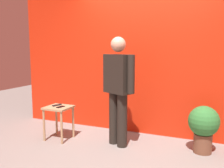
{
  "coord_description": "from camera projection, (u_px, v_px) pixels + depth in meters",
  "views": [
    {
      "loc": [
        1.2,
        -3.04,
        1.5
      ],
      "look_at": [
        -0.35,
        0.55,
        0.95
      ],
      "focal_mm": 40.44,
      "sensor_mm": 36.0,
      "label": 1
    }
  ],
  "objects": [
    {
      "name": "ground_plane",
      "position": [
        120.0,
        159.0,
        3.44
      ],
      "size": [
        12.0,
        12.0,
        0.0
      ],
      "primitive_type": "plane",
      "color": "gray"
    },
    {
      "name": "tv_remote",
      "position": [
        57.0,
        105.0,
        4.2
      ],
      "size": [
        0.09,
        0.18,
        0.02
      ],
      "primitive_type": "cube",
      "rotation": [
        0.0,
        0.0,
        -0.3
      ],
      "color": "black",
      "rests_on": "side_table"
    },
    {
      "name": "potted_plant",
      "position": [
        204.0,
        125.0,
        3.61
      ],
      "size": [
        0.44,
        0.44,
        0.69
      ],
      "color": "brown",
      "rests_on": "ground_plane"
    },
    {
      "name": "standing_person",
      "position": [
        118.0,
        86.0,
        3.83
      ],
      "size": [
        0.64,
        0.4,
        1.67
      ],
      "color": "black",
      "rests_on": "ground_plane"
    },
    {
      "name": "side_table",
      "position": [
        59.0,
        113.0,
        4.15
      ],
      "size": [
        0.4,
        0.4,
        0.55
      ],
      "color": "tan",
      "rests_on": "ground_plane"
    },
    {
      "name": "cell_phone",
      "position": [
        61.0,
        107.0,
        4.09
      ],
      "size": [
        0.09,
        0.15,
        0.01
      ],
      "primitive_type": "cube",
      "rotation": [
        0.0,
        0.0,
        -0.15
      ],
      "color": "black",
      "rests_on": "side_table"
    },
    {
      "name": "back_wall_red",
      "position": [
        146.0,
        60.0,
        4.36
      ],
      "size": [
        4.97,
        0.12,
        2.61
      ],
      "primitive_type": "cube",
      "color": "red",
      "rests_on": "ground_plane"
    }
  ]
}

